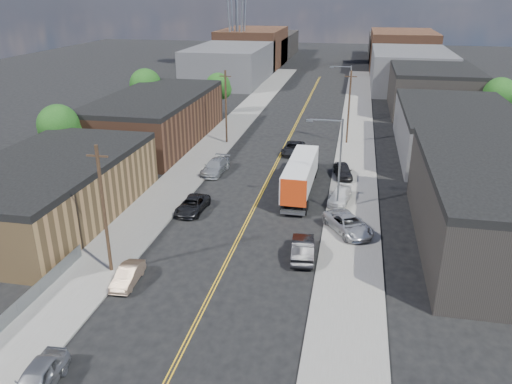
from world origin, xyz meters
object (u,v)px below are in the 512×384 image
at_px(semi_truck, 302,171).
at_px(car_right_lot_a, 348,224).
at_px(car_left_c, 192,205).
at_px(car_right_lot_b, 340,196).
at_px(car_ahead_truck, 293,148).
at_px(car_left_a, 37,379).
at_px(car_right_lot_c, 343,171).
at_px(car_left_b, 128,275).
at_px(car_left_d, 215,167).
at_px(car_right_oncoming, 303,248).

xyz_separation_m(semi_truck, car_right_lot_a, (5.15, -9.46, -1.22)).
bearing_deg(car_left_c, car_right_lot_b, 21.88).
relative_size(car_right_lot_a, car_ahead_truck, 1.05).
bearing_deg(car_right_lot_a, semi_truck, 86.87).
bearing_deg(car_left_c, car_left_a, -89.30).
bearing_deg(car_right_lot_b, car_right_lot_c, 100.40).
bearing_deg(car_right_lot_b, semi_truck, 156.31).
distance_m(car_left_b, car_left_c, 13.06).
height_order(car_left_a, car_left_d, car_left_d).
relative_size(semi_truck, car_left_d, 2.64).
bearing_deg(semi_truck, car_right_oncoming, -81.78).
relative_size(car_left_d, car_ahead_truck, 1.04).
xyz_separation_m(car_left_b, car_ahead_truck, (7.75, 33.26, 0.08)).
distance_m(car_left_d, car_right_oncoming, 21.51).
bearing_deg(car_left_d, car_left_a, -84.83).
relative_size(car_right_lot_a, car_right_lot_c, 1.26).
distance_m(semi_truck, car_right_lot_b, 5.23).
bearing_deg(car_left_b, car_left_d, 87.06).
bearing_deg(car_right_lot_c, car_left_c, -149.36).
relative_size(semi_truck, car_left_c, 2.93).
xyz_separation_m(car_left_c, car_ahead_truck, (7.11, 20.22, 0.05)).
relative_size(car_left_a, car_right_lot_a, 0.82).
bearing_deg(car_left_a, car_right_oncoming, 50.91).
distance_m(car_left_c, car_ahead_truck, 21.43).
xyz_separation_m(car_left_d, car_ahead_truck, (7.90, 9.22, -0.06)).
height_order(car_right_oncoming, car_right_lot_b, car_right_oncoming).
bearing_deg(car_ahead_truck, car_right_lot_c, -46.28).
relative_size(car_right_lot_c, car_ahead_truck, 0.84).
xyz_separation_m(car_left_a, car_right_lot_c, (14.60, 36.00, 0.13)).
bearing_deg(semi_truck, car_right_lot_b, -32.79).
height_order(semi_truck, car_right_lot_c, semi_truck).
distance_m(car_right_lot_a, car_right_lot_c, 14.05).
xyz_separation_m(car_left_d, car_right_oncoming, (12.16, -17.74, 0.03)).
xyz_separation_m(car_left_c, car_right_lot_c, (13.81, 12.22, 0.22)).
xyz_separation_m(car_left_c, car_left_d, (-0.79, 11.00, 0.11)).
height_order(car_right_lot_b, car_right_lot_c, car_right_lot_c).
bearing_deg(car_right_lot_c, car_left_d, 173.90).
relative_size(car_right_oncoming, car_ahead_truck, 0.95).
bearing_deg(car_right_oncoming, car_right_lot_b, -106.99).
bearing_deg(car_right_oncoming, semi_truck, -88.16).
distance_m(car_left_c, car_right_oncoming, 13.22).
distance_m(car_left_d, car_right_lot_a, 20.15).
height_order(semi_truck, car_right_lot_b, semi_truck).
relative_size(semi_truck, car_left_a, 3.19).
bearing_deg(car_left_c, semi_truck, 41.15).
relative_size(car_left_a, car_left_b, 1.15).
bearing_deg(car_right_lot_a, car_right_lot_c, 62.23).
bearing_deg(car_ahead_truck, car_left_b, -99.34).
relative_size(car_right_lot_b, car_ahead_truck, 0.84).
height_order(car_left_d, car_right_lot_c, car_right_lot_c).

